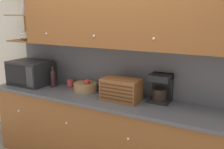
{
  "coord_description": "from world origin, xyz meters",
  "views": [
    {
      "loc": [
        1.4,
        -2.77,
        1.9
      ],
      "look_at": [
        0.0,
        -0.21,
        1.21
      ],
      "focal_mm": 40.0,
      "sensor_mm": 36.0,
      "label": 1
    }
  ],
  "objects_px": {
    "wine_glass": "(101,84)",
    "fruit_basket": "(86,87)",
    "microwave": "(30,73)",
    "bread_box": "(121,89)",
    "wine_bottle": "(53,78)",
    "coffee_maker": "(161,88)",
    "mug": "(70,83)"
  },
  "relations": [
    {
      "from": "wine_glass",
      "to": "fruit_basket",
      "type": "bearing_deg",
      "value": -179.01
    },
    {
      "from": "microwave",
      "to": "wine_glass",
      "type": "bearing_deg",
      "value": 5.76
    },
    {
      "from": "fruit_basket",
      "to": "bread_box",
      "type": "xyz_separation_m",
      "value": [
        0.57,
        -0.11,
        0.07
      ]
    },
    {
      "from": "wine_glass",
      "to": "bread_box",
      "type": "xyz_separation_m",
      "value": [
        0.34,
        -0.11,
        0.0
      ]
    },
    {
      "from": "wine_bottle",
      "to": "wine_glass",
      "type": "height_order",
      "value": "wine_bottle"
    },
    {
      "from": "bread_box",
      "to": "coffee_maker",
      "type": "height_order",
      "value": "coffee_maker"
    },
    {
      "from": "microwave",
      "to": "bread_box",
      "type": "height_order",
      "value": "microwave"
    },
    {
      "from": "wine_bottle",
      "to": "mug",
      "type": "relative_size",
      "value": 2.67
    },
    {
      "from": "fruit_basket",
      "to": "coffee_maker",
      "type": "distance_m",
      "value": 0.99
    },
    {
      "from": "fruit_basket",
      "to": "coffee_maker",
      "type": "height_order",
      "value": "coffee_maker"
    },
    {
      "from": "bread_box",
      "to": "mug",
      "type": "bearing_deg",
      "value": 168.04
    },
    {
      "from": "microwave",
      "to": "wine_bottle",
      "type": "height_order",
      "value": "microwave"
    },
    {
      "from": "coffee_maker",
      "to": "bread_box",
      "type": "bearing_deg",
      "value": -156.56
    },
    {
      "from": "microwave",
      "to": "mug",
      "type": "height_order",
      "value": "microwave"
    },
    {
      "from": "mug",
      "to": "wine_glass",
      "type": "height_order",
      "value": "wine_glass"
    },
    {
      "from": "wine_glass",
      "to": "bread_box",
      "type": "relative_size",
      "value": 0.42
    },
    {
      "from": "fruit_basket",
      "to": "coffee_maker",
      "type": "bearing_deg",
      "value": 4.13
    },
    {
      "from": "fruit_basket",
      "to": "mug",
      "type": "bearing_deg",
      "value": 165.56
    },
    {
      "from": "mug",
      "to": "bread_box",
      "type": "xyz_separation_m",
      "value": [
        0.88,
        -0.19,
        0.08
      ]
    },
    {
      "from": "wine_bottle",
      "to": "mug",
      "type": "distance_m",
      "value": 0.25
    },
    {
      "from": "wine_bottle",
      "to": "bread_box",
      "type": "xyz_separation_m",
      "value": [
        1.08,
        -0.05,
        -0.0
      ]
    },
    {
      "from": "coffee_maker",
      "to": "wine_glass",
      "type": "bearing_deg",
      "value": -174.87
    },
    {
      "from": "microwave",
      "to": "wine_glass",
      "type": "xyz_separation_m",
      "value": [
        1.12,
        0.11,
        -0.05
      ]
    },
    {
      "from": "microwave",
      "to": "fruit_basket",
      "type": "height_order",
      "value": "microwave"
    },
    {
      "from": "mug",
      "to": "fruit_basket",
      "type": "distance_m",
      "value": 0.32
    },
    {
      "from": "wine_bottle",
      "to": "bread_box",
      "type": "distance_m",
      "value": 1.08
    },
    {
      "from": "wine_bottle",
      "to": "mug",
      "type": "height_order",
      "value": "wine_bottle"
    },
    {
      "from": "wine_glass",
      "to": "microwave",
      "type": "bearing_deg",
      "value": -174.24
    },
    {
      "from": "microwave",
      "to": "bread_box",
      "type": "distance_m",
      "value": 1.45
    },
    {
      "from": "mug",
      "to": "fruit_basket",
      "type": "bearing_deg",
      "value": -14.44
    },
    {
      "from": "mug",
      "to": "wine_bottle",
      "type": "bearing_deg",
      "value": -144.58
    },
    {
      "from": "mug",
      "to": "coffee_maker",
      "type": "relative_size",
      "value": 0.33
    }
  ]
}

